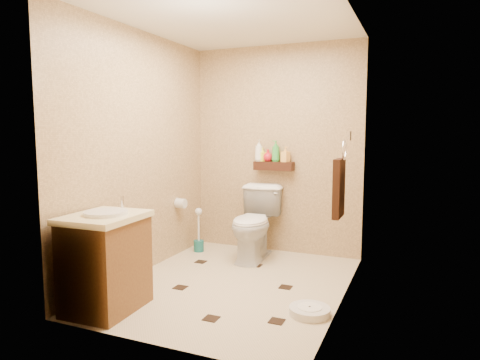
% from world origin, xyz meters
% --- Properties ---
extents(ground, '(2.50, 2.50, 0.00)m').
position_xyz_m(ground, '(0.00, 0.00, 0.00)').
color(ground, beige).
rests_on(ground, ground).
extents(wall_back, '(2.00, 0.04, 2.40)m').
position_xyz_m(wall_back, '(0.00, 1.25, 1.20)').
color(wall_back, tan).
rests_on(wall_back, ground).
extents(wall_front, '(2.00, 0.04, 2.40)m').
position_xyz_m(wall_front, '(0.00, -1.25, 1.20)').
color(wall_front, tan).
rests_on(wall_front, ground).
extents(wall_left, '(0.04, 2.50, 2.40)m').
position_xyz_m(wall_left, '(-1.00, 0.00, 1.20)').
color(wall_left, tan).
rests_on(wall_left, ground).
extents(wall_right, '(0.04, 2.50, 2.40)m').
position_xyz_m(wall_right, '(1.00, 0.00, 1.20)').
color(wall_right, tan).
rests_on(wall_right, ground).
extents(ceiling, '(2.00, 2.50, 0.02)m').
position_xyz_m(ceiling, '(0.00, 0.00, 2.40)').
color(ceiling, silver).
rests_on(ceiling, wall_back).
extents(wall_shelf, '(0.46, 0.14, 0.10)m').
position_xyz_m(wall_shelf, '(0.00, 1.17, 1.02)').
color(wall_shelf, '#38190F').
rests_on(wall_shelf, wall_back).
extents(floor_accents, '(1.33, 1.45, 0.01)m').
position_xyz_m(floor_accents, '(0.04, -0.07, 0.00)').
color(floor_accents, black).
rests_on(floor_accents, ground).
extents(toilet, '(0.50, 0.82, 0.81)m').
position_xyz_m(toilet, '(-0.11, 0.83, 0.40)').
color(toilet, white).
rests_on(toilet, ground).
extents(vanity, '(0.55, 0.65, 0.89)m').
position_xyz_m(vanity, '(-0.70, -0.91, 0.40)').
color(vanity, brown).
rests_on(vanity, ground).
extents(bathroom_scale, '(0.37, 0.37, 0.06)m').
position_xyz_m(bathroom_scale, '(0.82, -0.38, 0.03)').
color(bathroom_scale, silver).
rests_on(bathroom_scale, ground).
extents(toilet_brush, '(0.12, 0.12, 0.52)m').
position_xyz_m(toilet_brush, '(-0.82, 0.85, 0.18)').
color(toilet_brush, '#186362').
rests_on(toilet_brush, ground).
extents(towel_ring, '(0.12, 0.30, 0.76)m').
position_xyz_m(towel_ring, '(0.91, 0.25, 0.95)').
color(towel_ring, silver).
rests_on(towel_ring, wall_right).
extents(toilet_paper, '(0.12, 0.11, 0.12)m').
position_xyz_m(toilet_paper, '(-0.94, 0.65, 0.60)').
color(toilet_paper, silver).
rests_on(toilet_paper, wall_left).
extents(bottle_a, '(0.10, 0.10, 0.25)m').
position_xyz_m(bottle_a, '(-0.18, 1.17, 1.20)').
color(bottle_a, white).
rests_on(bottle_a, wall_shelf).
extents(bottle_b, '(0.10, 0.10, 0.16)m').
position_xyz_m(bottle_b, '(-0.14, 1.17, 1.15)').
color(bottle_b, '#F1FB35').
rests_on(bottle_b, wall_shelf).
extents(bottle_c, '(0.15, 0.15, 0.14)m').
position_xyz_m(bottle_c, '(-0.07, 1.17, 1.14)').
color(bottle_c, red).
rests_on(bottle_c, wall_shelf).
extents(bottle_d, '(0.11, 0.11, 0.24)m').
position_xyz_m(bottle_d, '(0.02, 1.17, 1.19)').
color(bottle_d, green).
rests_on(bottle_d, wall_shelf).
extents(bottle_e, '(0.10, 0.10, 0.18)m').
position_xyz_m(bottle_e, '(0.14, 1.17, 1.16)').
color(bottle_e, '#F8B752').
rests_on(bottle_e, wall_shelf).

